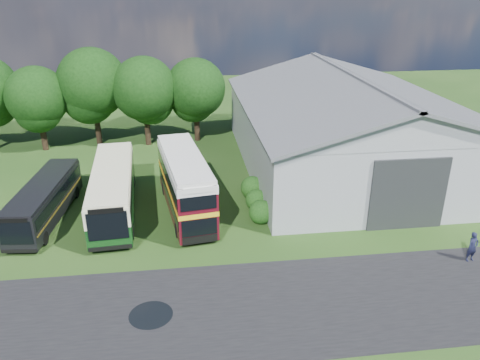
{
  "coord_description": "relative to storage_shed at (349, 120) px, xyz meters",
  "views": [
    {
      "loc": [
        0.56,
        -22.21,
        15.44
      ],
      "look_at": [
        4.39,
        8.0,
        2.37
      ],
      "focal_mm": 35.0,
      "sensor_mm": 36.0,
      "label": 1
    }
  ],
  "objects": [
    {
      "name": "bus_green_single",
      "position": [
        -19.59,
        -7.09,
        -2.42
      ],
      "size": [
        3.58,
        12.06,
        3.28
      ],
      "rotation": [
        0.0,
        0.0,
        0.07
      ],
      "color": "black",
      "rests_on": "ground"
    },
    {
      "name": "bus_maroon_double",
      "position": [
        -14.49,
        -7.81,
        -1.99
      ],
      "size": [
        4.05,
        10.4,
        4.35
      ],
      "rotation": [
        0.0,
        0.0,
        0.15
      ],
      "color": "black",
      "rests_on": "ground"
    },
    {
      "name": "asphalt_road",
      "position": [
        -12.0,
        -18.98,
        -4.17
      ],
      "size": [
        60.0,
        8.0,
        0.02
      ],
      "primitive_type": "cube",
      "color": "black",
      "rests_on": "ground"
    },
    {
      "name": "visitor_a",
      "position": [
        2.16,
        -16.36,
        -3.23
      ],
      "size": [
        0.76,
        0.57,
        1.88
      ],
      "primitive_type": "imported",
      "rotation": [
        0.0,
        0.0,
        0.2
      ],
      "color": "#171933",
      "rests_on": "ground"
    },
    {
      "name": "tree_right_b",
      "position": [
        -13.0,
        8.62,
        1.27
      ],
      "size": [
        5.98,
        5.98,
        8.45
      ],
      "color": "black",
      "rests_on": "ground"
    },
    {
      "name": "shrub_front",
      "position": [
        -9.4,
        -9.98,
        -4.17
      ],
      "size": [
        1.7,
        1.7,
        1.7
      ],
      "primitive_type": "sphere",
      "color": "#194714",
      "rests_on": "ground"
    },
    {
      "name": "shrub_back",
      "position": [
        -9.4,
        -5.98,
        -4.17
      ],
      "size": [
        1.8,
        1.8,
        1.8
      ],
      "primitive_type": "sphere",
      "color": "#194714",
      "rests_on": "ground"
    },
    {
      "name": "storage_shed",
      "position": [
        0.0,
        0.0,
        0.0
      ],
      "size": [
        18.8,
        24.8,
        8.15
      ],
      "color": "gray",
      "rests_on": "ground"
    },
    {
      "name": "tree_right_a",
      "position": [
        -18.0,
        7.82,
        1.52
      ],
      "size": [
        6.26,
        6.26,
        8.83
      ],
      "color": "black",
      "rests_on": "ground"
    },
    {
      "name": "tree_mid",
      "position": [
        -23.0,
        8.82,
        2.02
      ],
      "size": [
        6.8,
        6.8,
        9.6
      ],
      "color": "black",
      "rests_on": "ground"
    },
    {
      "name": "tree_left_b",
      "position": [
        -28.0,
        7.52,
        1.09
      ],
      "size": [
        5.78,
        5.78,
        8.16
      ],
      "color": "black",
      "rests_on": "ground"
    },
    {
      "name": "puddle",
      "position": [
        -16.5,
        -18.98,
        -4.17
      ],
      "size": [
        2.2,
        2.2,
        0.01
      ],
      "primitive_type": "cylinder",
      "color": "black",
      "rests_on": "ground"
    },
    {
      "name": "bus_dark_single",
      "position": [
        -24.16,
        -7.68,
        -2.72
      ],
      "size": [
        3.17,
        9.99,
        2.71
      ],
      "rotation": [
        0.0,
        0.0,
        -0.09
      ],
      "color": "black",
      "rests_on": "ground"
    },
    {
      "name": "shrub_mid",
      "position": [
        -9.4,
        -7.98,
        -4.17
      ],
      "size": [
        1.6,
        1.6,
        1.6
      ],
      "primitive_type": "sphere",
      "color": "#194714",
      "rests_on": "ground"
    },
    {
      "name": "ground",
      "position": [
        -15.0,
        -15.98,
        -4.17
      ],
      "size": [
        120.0,
        120.0,
        0.0
      ],
      "primitive_type": "plane",
      "color": "#1C3D13",
      "rests_on": "ground"
    }
  ]
}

